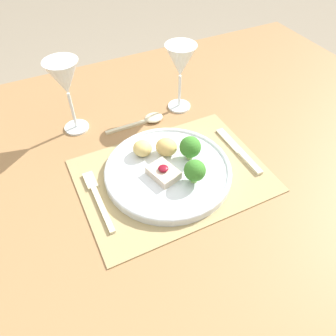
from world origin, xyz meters
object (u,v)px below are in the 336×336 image
fork (97,196)px  wine_glass_near (180,63)px  spoon (149,119)px  knife (241,153)px  wine_glass_far (65,80)px  dinner_plate (169,168)px

fork → wine_glass_near: 0.41m
spoon → wine_glass_near: 0.17m
wine_glass_near → spoon: bearing=-168.2°
knife → wine_glass_far: 0.47m
dinner_plate → fork: size_ratio=1.64×
knife → wine_glass_far: (-0.34, 0.29, 0.14)m
knife → dinner_plate: bearing=175.1°
wine_glass_near → knife: bearing=-79.8°
fork → spoon: bearing=40.9°
wine_glass_near → wine_glass_far: wine_glass_far is taller
knife → wine_glass_far: wine_glass_far is taller
dinner_plate → spoon: 0.21m
wine_glass_near → wine_glass_far: bearing=173.1°
knife → spoon: (-0.15, 0.23, 0.00)m
dinner_plate → wine_glass_near: wine_glass_near is taller
dinner_plate → knife: size_ratio=1.64×
knife → wine_glass_near: size_ratio=0.96×
dinner_plate → wine_glass_near: 0.30m
fork → knife: size_ratio=1.00×
dinner_plate → wine_glass_far: wine_glass_far is taller
knife → wine_glass_near: (-0.05, 0.25, 0.13)m
knife → wine_glass_near: wine_glass_near is taller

